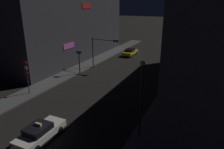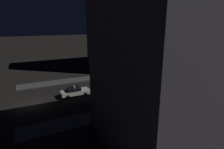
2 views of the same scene
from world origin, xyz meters
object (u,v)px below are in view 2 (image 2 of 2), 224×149
at_px(street_lamp_far_block, 224,56).
at_px(street_lamp_near_block, 118,79).
at_px(traffic_light_left_kerb, 135,63).
at_px(sign_pole_left, 94,66).
at_px(taxi, 75,91).
at_px(traffic_light_right_kerb, 200,74).
at_px(far_car, 192,67).
at_px(traffic_light_overhead, 155,58).

bearing_deg(street_lamp_far_block, street_lamp_near_block, -90.85).
relative_size(traffic_light_left_kerb, sign_pole_left, 0.92).
bearing_deg(street_lamp_far_block, traffic_light_left_kerb, -146.86).
xyz_separation_m(taxi, street_lamp_far_block, (7.44, 23.93, 4.97)).
bearing_deg(traffic_light_left_kerb, sign_pole_left, -99.07).
distance_m(traffic_light_left_kerb, traffic_light_right_kerb, 13.46).
distance_m(sign_pole_left, street_lamp_far_block, 23.49).
bearing_deg(far_car, street_lamp_near_block, -67.49).
xyz_separation_m(traffic_light_overhead, traffic_light_left_kerb, (-1.82, -4.06, -1.06)).
bearing_deg(taxi, traffic_light_overhead, 103.08).
xyz_separation_m(taxi, sign_pole_left, (-7.65, 6.20, 1.91)).
bearing_deg(street_lamp_near_block, far_car, 112.51).
height_order(taxi, traffic_light_left_kerb, traffic_light_left_kerb).
relative_size(traffic_light_right_kerb, sign_pole_left, 0.88).
relative_size(traffic_light_left_kerb, traffic_light_right_kerb, 1.04).
bearing_deg(street_lamp_near_block, traffic_light_right_kerb, 93.19).
relative_size(sign_pole_left, street_lamp_near_block, 0.63).
bearing_deg(traffic_light_right_kerb, traffic_light_left_kerb, -158.08).
height_order(taxi, sign_pole_left, sign_pole_left).
xyz_separation_m(taxi, traffic_light_overhead, (-4.43, 19.05, 3.01)).
relative_size(far_car, traffic_light_overhead, 0.87).
bearing_deg(taxi, traffic_light_left_kerb, 112.63).
bearing_deg(sign_pole_left, far_car, 80.21).
xyz_separation_m(taxi, traffic_light_left_kerb, (-6.25, 14.99, 1.95)).
bearing_deg(traffic_light_left_kerb, taxi, -67.37).
distance_m(far_car, sign_pole_left, 23.90).
height_order(far_car, street_lamp_near_block, street_lamp_near_block).
relative_size(street_lamp_near_block, street_lamp_far_block, 0.80).
bearing_deg(street_lamp_near_block, taxi, -152.28).
bearing_deg(traffic_light_left_kerb, street_lamp_near_block, -40.00).
distance_m(traffic_light_overhead, street_lamp_near_block, 19.18).
bearing_deg(traffic_light_right_kerb, far_car, 135.52).
xyz_separation_m(traffic_light_right_kerb, sign_pole_left, (-13.89, -13.81, 0.05)).
distance_m(traffic_light_overhead, traffic_light_right_kerb, 10.77).
bearing_deg(traffic_light_right_kerb, traffic_light_overhead, -174.81).
xyz_separation_m(traffic_light_left_kerb, street_lamp_far_block, (13.69, 8.94, 3.02)).
bearing_deg(far_car, traffic_light_right_kerb, -44.48).
height_order(traffic_light_left_kerb, street_lamp_far_block, street_lamp_far_block).
xyz_separation_m(street_lamp_near_block, street_lamp_far_block, (0.30, 20.18, 1.53)).
xyz_separation_m(taxi, far_car, (-3.60, 29.68, -0.00)).
height_order(traffic_light_overhead, street_lamp_far_block, street_lamp_far_block).
distance_m(far_car, traffic_light_overhead, 11.08).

